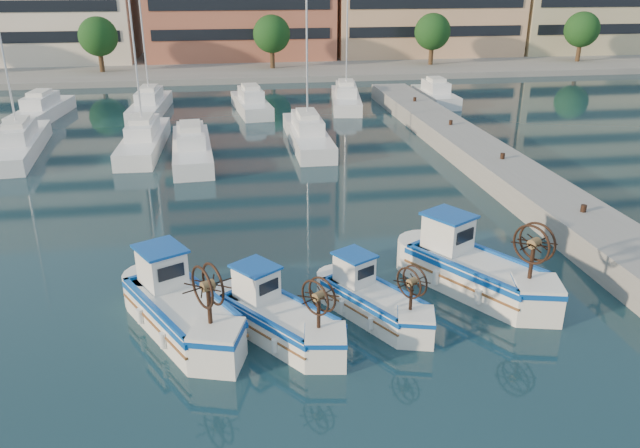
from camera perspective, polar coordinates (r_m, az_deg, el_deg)
The scene contains 7 objects.
ground at distance 19.44m, azimuth -2.85°, elevation -10.63°, with size 300.00×300.00×0.00m, color #1B3B46.
quay at distance 29.99m, azimuth 20.84°, elevation 1.35°, with size 3.00×60.00×1.20m, color gray.
yacht_marina at distance 45.55m, azimuth -12.05°, elevation 9.01°, with size 37.82×23.09×11.50m.
fishing_boat_a at distance 20.04m, azimuth -12.70°, elevation -7.30°, with size 3.97×5.07×3.07m.
fishing_boat_b at distance 19.35m, azimuth -3.91°, elevation -8.31°, with size 3.74×4.23×2.61m.
fishing_boat_c at distance 20.43m, azimuth 4.81°, elevation -6.74°, with size 3.22×3.99×2.42m.
fishing_boat_d at distance 22.54m, azimuth 13.79°, elevation -3.84°, with size 4.32×5.25×3.19m.
Camera 1 is at (-1.56, -16.27, 10.52)m, focal length 35.00 mm.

